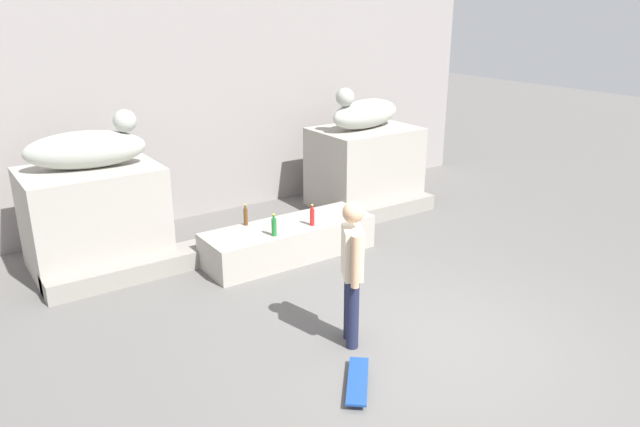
{
  "coord_description": "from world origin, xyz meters",
  "views": [
    {
      "loc": [
        -4.38,
        -4.1,
        3.65
      ],
      "look_at": [
        -0.28,
        1.84,
        1.1
      ],
      "focal_mm": 33.91,
      "sensor_mm": 36.0,
      "label": 1
    }
  ],
  "objects_px": {
    "statue_reclining_right": "(364,113)",
    "skateboard": "(358,381)",
    "bottle_red": "(312,217)",
    "bottle_green": "(274,227)",
    "skater": "(352,268)",
    "bottle_brown": "(246,216)",
    "statue_reclining_left": "(88,148)"
  },
  "relations": [
    {
      "from": "bottle_brown",
      "to": "skater",
      "type": "bearing_deg",
      "value": -93.58
    },
    {
      "from": "bottle_green",
      "to": "skater",
      "type": "bearing_deg",
      "value": -97.88
    },
    {
      "from": "skateboard",
      "to": "bottle_red",
      "type": "bearing_deg",
      "value": -165.62
    },
    {
      "from": "statue_reclining_right",
      "to": "bottle_red",
      "type": "height_order",
      "value": "statue_reclining_right"
    },
    {
      "from": "skater",
      "to": "bottle_green",
      "type": "height_order",
      "value": "skater"
    },
    {
      "from": "bottle_red",
      "to": "bottle_brown",
      "type": "bearing_deg",
      "value": 145.12
    },
    {
      "from": "bottle_green",
      "to": "statue_reclining_right",
      "type": "bearing_deg",
      "value": 28.78
    },
    {
      "from": "statue_reclining_right",
      "to": "skateboard",
      "type": "height_order",
      "value": "statue_reclining_right"
    },
    {
      "from": "statue_reclining_right",
      "to": "bottle_brown",
      "type": "relative_size",
      "value": 5.15
    },
    {
      "from": "statue_reclining_left",
      "to": "statue_reclining_right",
      "type": "relative_size",
      "value": 1.0
    },
    {
      "from": "statue_reclining_right",
      "to": "bottle_brown",
      "type": "distance_m",
      "value": 3.28
    },
    {
      "from": "statue_reclining_left",
      "to": "statue_reclining_right",
      "type": "bearing_deg",
      "value": 11.54
    },
    {
      "from": "skater",
      "to": "bottle_red",
      "type": "xyz_separation_m",
      "value": [
        0.98,
        2.24,
        -0.27
      ]
    },
    {
      "from": "statue_reclining_right",
      "to": "skater",
      "type": "distance_m",
      "value": 4.94
    },
    {
      "from": "statue_reclining_left",
      "to": "skater",
      "type": "relative_size",
      "value": 1.01
    },
    {
      "from": "statue_reclining_left",
      "to": "skater",
      "type": "height_order",
      "value": "statue_reclining_left"
    },
    {
      "from": "skateboard",
      "to": "bottle_red",
      "type": "xyz_separation_m",
      "value": [
        1.43,
        2.94,
        0.58
      ]
    },
    {
      "from": "statue_reclining_right",
      "to": "statue_reclining_left",
      "type": "bearing_deg",
      "value": -10.08
    },
    {
      "from": "skater",
      "to": "bottle_brown",
      "type": "xyz_separation_m",
      "value": [
        0.18,
        2.8,
        -0.27
      ]
    },
    {
      "from": "bottle_brown",
      "to": "bottle_green",
      "type": "relative_size",
      "value": 1.0
    },
    {
      "from": "statue_reclining_right",
      "to": "bottle_brown",
      "type": "height_order",
      "value": "statue_reclining_right"
    },
    {
      "from": "statue_reclining_left",
      "to": "bottle_green",
      "type": "height_order",
      "value": "statue_reclining_left"
    },
    {
      "from": "bottle_red",
      "to": "bottle_green",
      "type": "distance_m",
      "value": 0.68
    },
    {
      "from": "bottle_red",
      "to": "bottle_green",
      "type": "height_order",
      "value": "same"
    },
    {
      "from": "skateboard",
      "to": "statue_reclining_right",
      "type": "bearing_deg",
      "value": -178.47
    },
    {
      "from": "skateboard",
      "to": "bottle_green",
      "type": "height_order",
      "value": "bottle_green"
    },
    {
      "from": "statue_reclining_left",
      "to": "bottle_brown",
      "type": "bearing_deg",
      "value": -15.15
    },
    {
      "from": "statue_reclining_left",
      "to": "skater",
      "type": "distance_m",
      "value": 4.19
    },
    {
      "from": "statue_reclining_left",
      "to": "skateboard",
      "type": "xyz_separation_m",
      "value": [
        1.25,
        -4.45,
        -1.68
      ]
    },
    {
      "from": "skater",
      "to": "bottle_brown",
      "type": "bearing_deg",
      "value": -154.34
    },
    {
      "from": "statue_reclining_left",
      "to": "bottle_red",
      "type": "height_order",
      "value": "statue_reclining_left"
    },
    {
      "from": "statue_reclining_left",
      "to": "bottle_brown",
      "type": "distance_m",
      "value": 2.37
    }
  ]
}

